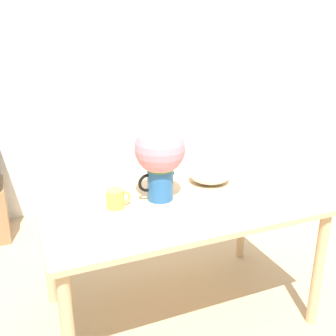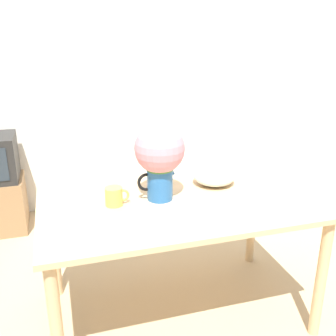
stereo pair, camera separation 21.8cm
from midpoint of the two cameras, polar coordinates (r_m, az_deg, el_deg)
The scene contains 6 objects.
ground_plane at distance 2.50m, azimuth 8.06°, elevation -22.98°, with size 12.00×12.00×0.00m, color tan.
wall_back at distance 3.80m, azimuth -3.94°, elevation 13.78°, with size 8.00×0.05×2.60m.
table at distance 2.27m, azimuth 4.23°, elevation -6.78°, with size 1.54×0.92×0.77m.
flower_vase at distance 2.14m, azimuth 1.69°, elevation 1.83°, with size 0.28×0.28×0.44m.
coffee_mug at distance 2.14m, azimuth -4.90°, elevation -4.17°, with size 0.13×0.10×0.10m.
white_bowl at distance 2.45m, azimuth 9.26°, elevation -1.09°, with size 0.26×0.26×0.12m.
Camera 2 is at (-0.72, -1.69, 1.69)m, focal length 42.00 mm.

